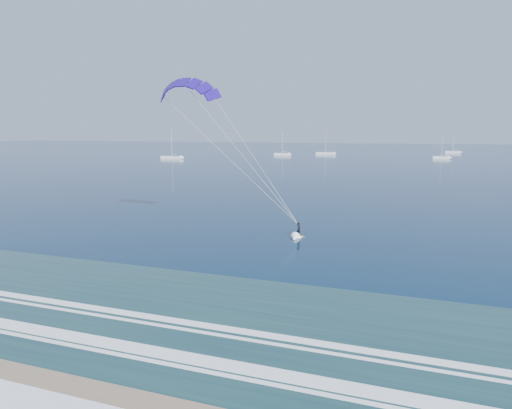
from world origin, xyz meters
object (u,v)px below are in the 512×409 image
object	(u,v)px
sailboat_0	(172,157)
sailboat_3	(441,157)
kitesurfer_rig	(237,149)
sailboat_1	(282,154)
sailboat_2	(325,153)
sailboat_4	(453,152)

from	to	relation	value
sailboat_0	sailboat_3	distance (m)	116.54
kitesurfer_rig	sailboat_0	bearing A→B (deg)	122.93
sailboat_1	sailboat_0	bearing A→B (deg)	-130.41
sailboat_1	sailboat_2	bearing A→B (deg)	40.29
sailboat_1	sailboat_2	world-z (taller)	sailboat_2
kitesurfer_rig	sailboat_2	distance (m)	186.87
sailboat_0	sailboat_3	bearing A→B (deg)	19.57
kitesurfer_rig	sailboat_0	size ratio (longest dim) A/B	1.42
sailboat_2	sailboat_3	xyz separation A→B (m)	(54.43, -19.98, -0.02)
sailboat_1	sailboat_3	bearing A→B (deg)	-3.40
sailboat_0	sailboat_2	xyz separation A→B (m)	(55.38, 59.02, -0.00)
sailboat_2	sailboat_4	bearing A→B (deg)	30.99
sailboat_0	sailboat_4	xyz separation A→B (m)	(117.80, 96.51, -0.02)
sailboat_0	sailboat_4	distance (m)	152.28
sailboat_1	sailboat_4	size ratio (longest dim) A/B	1.04
sailboat_2	sailboat_4	xyz separation A→B (m)	(62.42, 37.49, -0.01)
sailboat_1	sailboat_4	bearing A→B (deg)	33.31
sailboat_3	sailboat_4	distance (m)	58.02
kitesurfer_rig	sailboat_0	distance (m)	150.15
sailboat_0	sailboat_3	xyz separation A→B (m)	(109.81, 39.04, -0.02)
sailboat_2	sailboat_3	size ratio (longest dim) A/B	1.32
sailboat_1	sailboat_4	world-z (taller)	sailboat_1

